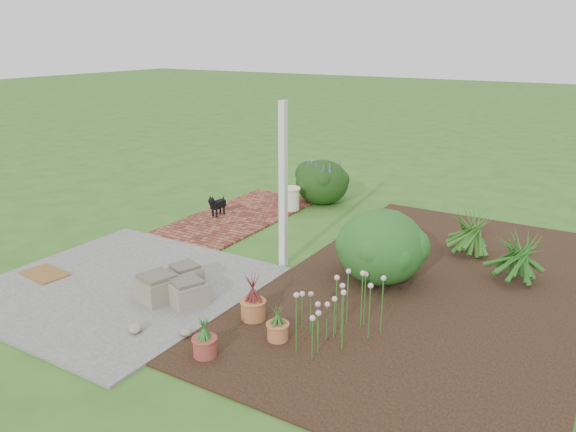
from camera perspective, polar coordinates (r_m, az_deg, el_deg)
The scene contains 19 objects.
ground at distance 8.71m, azimuth -2.50°, elevation -4.87°, with size 80.00×80.00×0.00m, color #32631F.
concrete_patio at distance 8.26m, azimuth -16.69°, elevation -6.80°, with size 3.50×3.50×0.04m, color #5D5D5B.
brick_path at distance 10.97m, azimuth -4.82°, elevation 0.04°, with size 1.60×3.50×0.04m, color #5B231D.
garden_bed at distance 8.15m, azimuth 14.44°, elevation -6.99°, with size 4.00×7.00×0.03m, color black.
veranda_post at distance 8.23m, azimuth -0.49°, elevation 2.99°, with size 0.10×0.10×2.50m, color white.
stone_trough_near at distance 7.62m, azimuth -13.15°, elevation -7.22°, with size 0.46×0.46×0.31m, color #727056.
stone_trough_mid at distance 7.96m, azimuth -10.40°, elevation -6.07°, with size 0.40×0.40×0.27m, color #726855.
stone_trough_far at distance 7.45m, azimuth -10.23°, elevation -7.71°, with size 0.43×0.43×0.28m, color gray.
coir_doormat at distance 8.96m, azimuth -23.49°, elevation -5.40°, with size 0.68×0.44×0.02m, color brown.
black_dog at distance 10.86m, azimuth -7.24°, elevation 1.21°, with size 0.15×0.46×0.40m.
cream_ceramic_urn at distance 11.18m, azimuth 0.30°, elevation 1.75°, with size 0.33×0.33×0.44m, color beige.
evergreen_shrub at distance 8.00m, azimuth 9.46°, elevation -2.89°, with size 1.25×1.25×1.06m, color #113D17.
agapanthus_clump_back at distance 8.53m, azimuth 22.35°, elevation -3.35°, with size 0.98×0.98×0.88m, color #1C430D, non-canonical shape.
agapanthus_clump_front at distance 9.34m, azimuth 17.98°, elevation -1.11°, with size 0.98×0.98×0.87m, color #193C0F, non-canonical shape.
pink_flower_patch at distance 6.45m, azimuth 4.44°, elevation -9.59°, with size 1.14×1.14×0.73m, color #113D0F, non-canonical shape.
terracotta_pot_bronze at distance 7.00m, azimuth -3.57°, elevation -9.46°, with size 0.30×0.30×0.24m, color #AA6939.
terracotta_pot_small_left at distance 6.56m, azimuth -1.05°, elevation -11.64°, with size 0.24×0.24×0.20m, color #B9653E.
terracotta_pot_small_right at distance 6.32m, azimuth -8.45°, elevation -13.00°, with size 0.26×0.26×0.22m, color #973C33.
purple_flowering_bush at distance 11.75m, azimuth 3.49°, elevation 3.57°, with size 1.11×1.11×0.94m, color black.
Camera 1 is at (4.50, -6.66, 3.36)m, focal length 35.00 mm.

